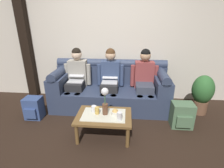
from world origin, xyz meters
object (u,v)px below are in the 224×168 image
Objects in this scene: cup_far_center at (120,116)px; potted_plant at (202,93)px; person_left at (77,76)px; snack_bowl at (115,112)px; person_middle at (110,77)px; backpack_right at (182,115)px; person_right at (144,78)px; backpack_left at (34,108)px; cup_near_right at (94,109)px; cup_near_left at (97,111)px; coffee_table at (104,118)px; couch at (110,90)px; flower_vase at (105,100)px.

potted_plant is (1.56, 1.00, -0.01)m from cup_far_center.
potted_plant is (2.50, -0.14, -0.23)m from person_left.
potted_plant is (1.63, 0.86, 0.01)m from snack_bowl.
backpack_right is at bearing -26.75° from person_middle.
person_right is (1.39, 0.00, 0.00)m from person_left.
snack_bowl is 1.62m from backpack_left.
person_right is at bearing 47.02° from cup_near_right.
cup_near_left is at bearing 158.69° from cup_far_center.
snack_bowl is 0.16× the size of potted_plant.
backpack_right is 0.75m from potted_plant.
coffee_table is 9.25× the size of cup_near_right.
couch is at bearing 102.27° from cup_far_center.
cup_near_right is (0.52, -0.93, -0.23)m from person_left.
cup_far_center is 0.29× the size of backpack_left.
couch reaches higher than backpack_left.
couch is at bearing 90.00° from person_middle.
person_left is at bearing -179.97° from person_right.
backpack_right is at bearing 24.46° from cup_far_center.
flower_vase is at bearing -15.21° from backpack_left.
potted_plant reaches higher than cup_near_right.
cup_near_left is (-0.11, -1.00, -0.22)m from person_middle.
potted_plant is (1.91, 0.86, -0.00)m from cup_near_left.
backpack_right is (1.30, -0.66, -0.44)m from person_middle.
potted_plant reaches higher than snack_bowl.
person_right is 1.28m from coffee_table.
cup_near_left is (0.59, -1.00, -0.22)m from person_left.
person_middle reaches higher than backpack_right.
backpack_left is (-2.68, 0.04, -0.01)m from backpack_right.
backpack_left is (-1.38, -0.62, -0.17)m from couch.
backpack_left is at bearing 166.00° from snack_bowl.
person_middle is at bearing 102.31° from cup_far_center.
backpack_right is (1.30, 0.36, -0.11)m from coffee_table.
person_left is 1.43× the size of coffee_table.
person_left reaches higher than couch.
cup_near_left is 1.35m from backpack_left.
cup_far_center is 1.18m from backpack_right.
flower_vase is (0.02, -1.00, 0.25)m from couch.
cup_near_right is at bearing -14.45° from backpack_left.
cup_near_right reaches higher than backpack_left.
backpack_right is (1.30, -0.66, -0.15)m from couch.
person_left reaches higher than snack_bowl.
couch is at bearing 0.34° from person_left.
cup_near_left is at bearing -16.76° from backpack_left.
couch is 19.53× the size of cup_far_center.
cup_near_left reaches higher than cup_near_right.
cup_near_left is 0.14× the size of potted_plant.
person_left is 2.15m from backpack_right.
couch is 1.81m from potted_plant.
couch is 1.52m from backpack_left.
cup_near_right is at bearing 153.33° from cup_far_center.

